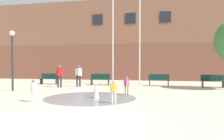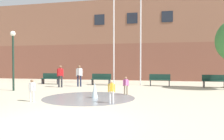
% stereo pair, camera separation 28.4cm
% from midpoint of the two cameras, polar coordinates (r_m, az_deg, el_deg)
% --- Properties ---
extents(ground_plane, '(100.00, 100.00, 0.00)m').
position_cam_midpoint_polar(ground_plane, '(6.51, -12.43, -13.30)').
color(ground_plane, '#BCB299').
extents(library_building, '(36.00, 6.05, 8.53)m').
position_cam_midpoint_polar(library_building, '(25.81, 6.43, 7.26)').
color(library_building, brown).
rests_on(library_building, ground).
extents(splash_fountain, '(4.55, 4.55, 0.77)m').
position_cam_midpoint_polar(splash_fountain, '(10.93, -4.79, -6.58)').
color(splash_fountain, gray).
rests_on(splash_fountain, ground).
extents(park_bench_far_left, '(1.60, 0.44, 0.91)m').
position_cam_midpoint_polar(park_bench_far_left, '(19.10, -15.28, -2.12)').
color(park_bench_far_left, '#28282D').
rests_on(park_bench_far_left, ground).
extents(park_bench_under_left_flagpole, '(1.60, 0.44, 0.91)m').
position_cam_midpoint_polar(park_bench_under_left_flagpole, '(17.59, -2.40, -2.38)').
color(park_bench_under_left_flagpole, '#28282D').
rests_on(park_bench_under_left_flagpole, ground).
extents(park_bench_under_right_flagpole, '(1.60, 0.44, 0.91)m').
position_cam_midpoint_polar(park_bench_under_right_flagpole, '(17.20, 12.83, -2.50)').
color(park_bench_under_right_flagpole, '#28282D').
rests_on(park_bench_under_right_flagpole, ground).
extents(park_bench_near_trashcan, '(1.60, 0.44, 0.91)m').
position_cam_midpoint_polar(park_bench_near_trashcan, '(17.39, 25.54, -2.56)').
color(park_bench_near_trashcan, '#28282D').
rests_on(park_bench_near_trashcan, ground).
extents(adult_in_red, '(0.50, 0.35, 1.59)m').
position_cam_midpoint_polar(adult_in_red, '(16.46, -8.06, -1.07)').
color(adult_in_red, '#1E233D').
rests_on(adult_in_red, ground).
extents(child_in_fountain, '(0.31, 0.22, 0.99)m').
position_cam_midpoint_polar(child_in_fountain, '(9.28, 0.75, -5.20)').
color(child_in_fountain, silver).
rests_on(child_in_fountain, ground).
extents(child_running, '(0.31, 0.23, 0.99)m').
position_cam_midpoint_polar(child_running, '(10.30, -19.45, -4.62)').
color(child_running, silver).
rests_on(child_running, ground).
extents(adult_watching, '(0.50, 0.36, 1.59)m').
position_cam_midpoint_polar(adult_watching, '(16.16, -12.88, -1.14)').
color(adult_watching, '#28282D').
rests_on(adult_watching, ground).
extents(child_with_pink_shirt, '(0.31, 0.24, 0.99)m').
position_cam_midpoint_polar(child_with_pink_shirt, '(11.86, 4.32, -3.75)').
color(child_with_pink_shirt, '#89755B').
rests_on(child_with_pink_shirt, ground).
extents(flagpole_left, '(0.80, 0.10, 8.35)m').
position_cam_midpoint_polar(flagpole_left, '(18.11, 1.02, 10.24)').
color(flagpole_left, silver).
rests_on(flagpole_left, ground).
extents(flagpole_right, '(0.80, 0.10, 8.61)m').
position_cam_midpoint_polar(flagpole_right, '(17.84, 8.05, 10.81)').
color(flagpole_right, silver).
rests_on(flagpole_right, ground).
extents(lamp_post_left_lane, '(0.32, 0.32, 3.75)m').
position_cam_midpoint_polar(lamp_post_left_lane, '(15.03, -23.93, 4.42)').
color(lamp_post_left_lane, '#192D23').
rests_on(lamp_post_left_lane, ground).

